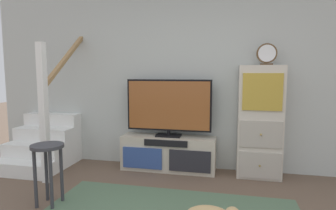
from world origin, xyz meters
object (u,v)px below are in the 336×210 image
object	(u,v)px
television	(169,106)
side_cabinet	(260,122)
media_console	(168,153)
bar_stool_near	(48,160)
desk_clock	(267,54)

from	to	relation	value
television	side_cabinet	size ratio (longest dim) A/B	0.81
media_console	bar_stool_near	bearing A→B (deg)	-126.97
television	desk_clock	bearing A→B (deg)	-1.25
side_cabinet	desk_clock	xyz separation A→B (m)	(0.05, -0.02, 0.90)
media_console	bar_stool_near	distance (m)	1.71
bar_stool_near	television	bearing A→B (deg)	53.50
television	bar_stool_near	xyz separation A→B (m)	(-1.02, -1.38, -0.44)
bar_stool_near	desk_clock	bearing A→B (deg)	30.01
media_console	television	size ratio (longest dim) A/B	1.11
desk_clock	bar_stool_near	size ratio (longest dim) A/B	0.42
side_cabinet	desk_clock	world-z (taller)	desk_clock
media_console	desk_clock	xyz separation A→B (m)	(1.32, -0.00, 1.41)
media_console	television	bearing A→B (deg)	90.00
media_console	side_cabinet	bearing A→B (deg)	0.46
desk_clock	side_cabinet	bearing A→B (deg)	163.96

